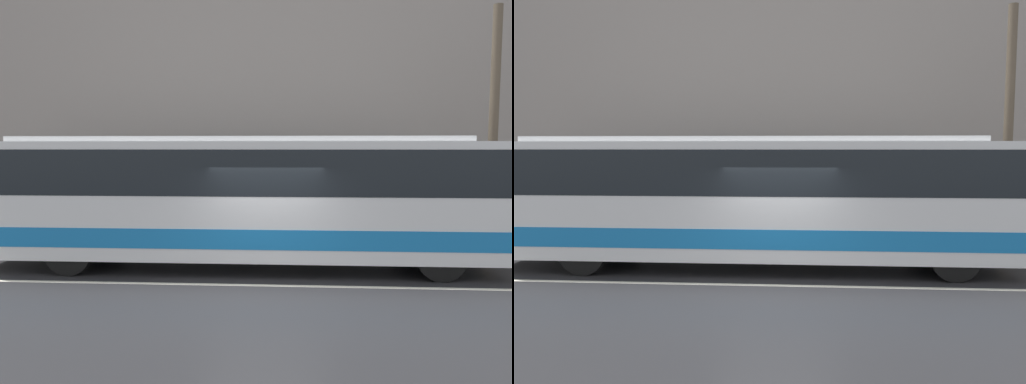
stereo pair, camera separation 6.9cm
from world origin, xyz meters
The scene contains 7 objects.
ground_plane centered at (0.00, 0.00, 0.00)m, with size 60.00×60.00×0.00m, color #262628.
sidewalk centered at (0.00, 5.20, 0.08)m, with size 60.00×2.41×0.16m.
building_facade centered at (0.00, 6.55, 5.31)m, with size 60.00×0.35×11.01m.
lane_stripe centered at (0.00, 0.00, 0.00)m, with size 54.00×0.14×0.01m.
transit_bus centered at (-0.74, 1.75, 1.80)m, with size 12.40×2.62×3.19m.
utility_pole_near centered at (6.35, 4.42, 3.55)m, with size 0.26×0.26×6.78m.
pedestrian_waiting centered at (-5.02, 5.08, 0.97)m, with size 0.36×0.36×1.71m.
Camera 2 is at (0.54, -10.38, 2.93)m, focal length 35.00 mm.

